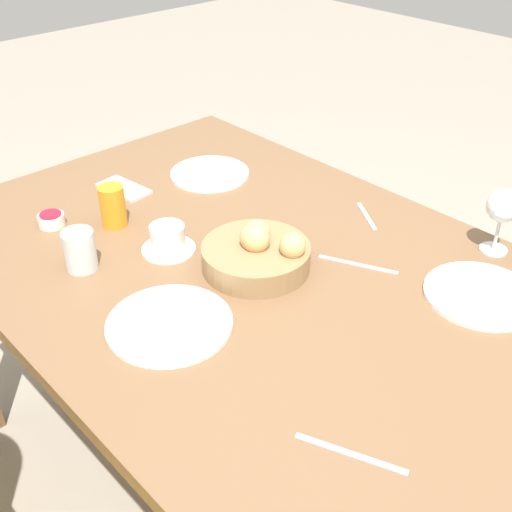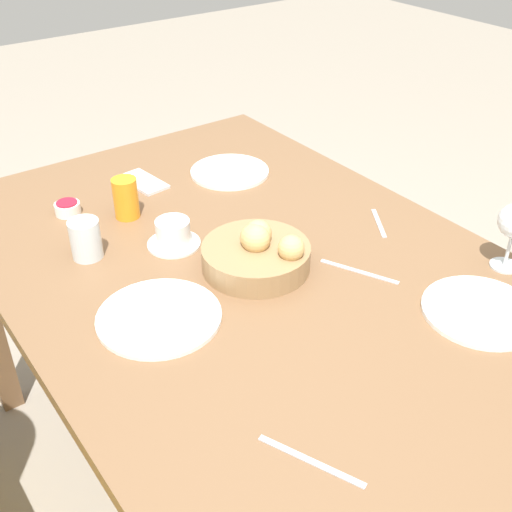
% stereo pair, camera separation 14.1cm
% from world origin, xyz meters
% --- Properties ---
extents(ground_plane, '(10.00, 10.00, 0.00)m').
position_xyz_m(ground_plane, '(0.00, 0.00, 0.00)').
color(ground_plane, gray).
extents(dining_table, '(1.51, 1.03, 0.76)m').
position_xyz_m(dining_table, '(0.00, 0.00, 0.67)').
color(dining_table, brown).
rests_on(dining_table, ground_plane).
extents(bread_basket, '(0.24, 0.24, 0.11)m').
position_xyz_m(bread_basket, '(-0.03, -0.00, 0.80)').
color(bread_basket, '#99754C').
rests_on(bread_basket, dining_table).
extents(plate_near_left, '(0.24, 0.24, 0.01)m').
position_xyz_m(plate_near_left, '(-0.42, -0.27, 0.76)').
color(plate_near_left, white).
rests_on(plate_near_left, dining_table).
extents(plate_near_right, '(0.22, 0.22, 0.01)m').
position_xyz_m(plate_near_right, '(0.40, -0.22, 0.76)').
color(plate_near_right, white).
rests_on(plate_near_right, dining_table).
extents(plate_far_center, '(0.25, 0.25, 0.01)m').
position_xyz_m(plate_far_center, '(-0.06, 0.26, 0.76)').
color(plate_far_center, white).
rests_on(plate_far_center, dining_table).
extents(juice_glass, '(0.06, 0.06, 0.10)m').
position_xyz_m(juice_glass, '(0.35, 0.13, 0.81)').
color(juice_glass, orange).
rests_on(juice_glass, dining_table).
extents(water_tumbler, '(0.07, 0.07, 0.09)m').
position_xyz_m(water_tumbler, '(0.24, 0.28, 0.80)').
color(water_tumbler, silver).
rests_on(water_tumbler, dining_table).
extents(coffee_cup, '(0.12, 0.12, 0.06)m').
position_xyz_m(coffee_cup, '(0.16, 0.10, 0.79)').
color(coffee_cup, white).
rests_on(coffee_cup, dining_table).
extents(jam_bowl_berry, '(0.06, 0.06, 0.03)m').
position_xyz_m(jam_bowl_berry, '(0.45, 0.24, 0.77)').
color(jam_bowl_berry, white).
rests_on(jam_bowl_berry, dining_table).
extents(fork_silver, '(0.17, 0.09, 0.00)m').
position_xyz_m(fork_silver, '(-0.17, -0.17, 0.76)').
color(fork_silver, '#B7B7BC').
rests_on(fork_silver, dining_table).
extents(knife_silver, '(0.17, 0.08, 0.00)m').
position_xyz_m(knife_silver, '(-0.50, 0.24, 0.76)').
color(knife_silver, '#B7B7BC').
rests_on(knife_silver, dining_table).
extents(spoon_coffee, '(0.12, 0.08, 0.00)m').
position_xyz_m(spoon_coffee, '(-0.05, -0.36, 0.76)').
color(spoon_coffee, '#B7B7BC').
rests_on(spoon_coffee, dining_table).
extents(cell_phone, '(0.16, 0.09, 0.01)m').
position_xyz_m(cell_phone, '(0.49, 0.01, 0.76)').
color(cell_phone, silver).
rests_on(cell_phone, dining_table).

